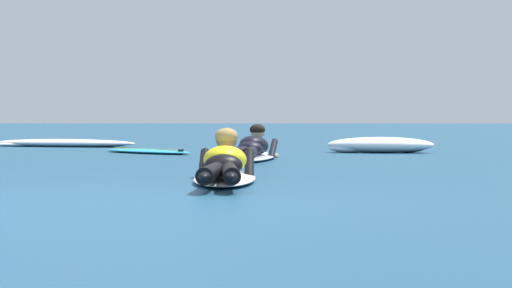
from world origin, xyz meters
TOP-DOWN VIEW (x-y plane):
  - ground_plane at (0.00, 10.00)m, footprint 120.00×120.00m
  - surfer_near at (0.86, 1.95)m, footprint 0.57×2.59m
  - surfer_far at (1.09, 6.21)m, footprint 0.80×2.53m
  - drifting_surfboard at (-0.62, 8.65)m, footprint 1.85×1.87m
  - whitewater_mid_left at (-2.61, 11.80)m, footprint 3.03×1.35m
  - whitewater_mid_right at (3.20, 8.89)m, footprint 1.85×0.98m

SIDE VIEW (x-z plane):
  - ground_plane at x=0.00m, z-range 0.00..0.00m
  - drifting_surfboard at x=-0.62m, z-range -0.05..0.11m
  - whitewater_mid_left at x=-2.61m, z-range -0.01..0.15m
  - whitewater_mid_right at x=3.20m, z-range -0.01..0.25m
  - surfer_near at x=0.86m, z-range -0.13..0.41m
  - surfer_far at x=1.09m, z-range -0.13..0.41m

